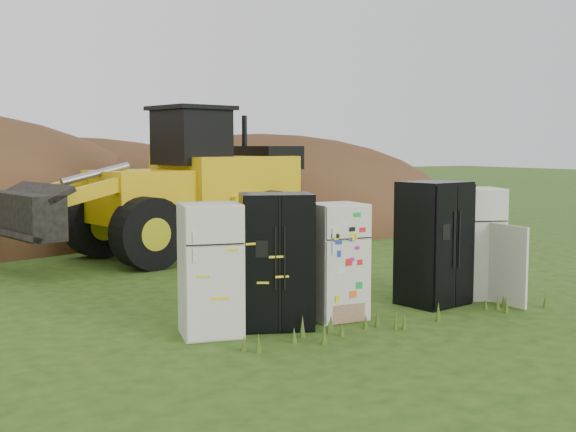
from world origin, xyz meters
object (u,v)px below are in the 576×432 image
wheel_loader (160,182)px  fridge_leftmost (210,270)px  fridge_black_side (276,261)px  fridge_open_door (474,243)px  fridge_black_right (433,243)px  fridge_sticker (336,261)px

wheel_loader → fridge_leftmost: bearing=-115.8°
fridge_black_side → fridge_leftmost: bearing=-161.8°
fridge_open_door → wheel_loader: (-3.03, 6.62, 0.80)m
fridge_leftmost → fridge_black_right: 3.85m
fridge_leftmost → fridge_open_door: bearing=14.2°
fridge_black_right → fridge_black_side: bearing=171.2°
fridge_leftmost → wheel_loader: wheel_loader is taller
fridge_open_door → fridge_black_side: bearing=-155.9°
fridge_open_door → wheel_loader: 7.32m
fridge_open_door → fridge_sticker: bearing=-155.5°
fridge_leftmost → fridge_sticker: bearing=12.0°
fridge_leftmost → fridge_black_side: (0.97, -0.07, 0.05)m
fridge_black_side → fridge_open_door: fridge_black_side is taller
fridge_sticker → fridge_open_door: (2.82, 0.08, 0.07)m
fridge_black_right → fridge_open_door: 0.95m
fridge_black_right → fridge_open_door: fridge_black_right is taller
fridge_leftmost → fridge_open_door: 4.80m
fridge_black_side → wheel_loader: wheel_loader is taller
fridge_black_side → wheel_loader: (0.80, 6.69, 0.78)m
fridge_leftmost → fridge_black_right: (3.85, -0.06, 0.10)m
fridge_sticker → wheel_loader: size_ratio=0.24×
fridge_black_side → fridge_sticker: (1.01, -0.00, -0.09)m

